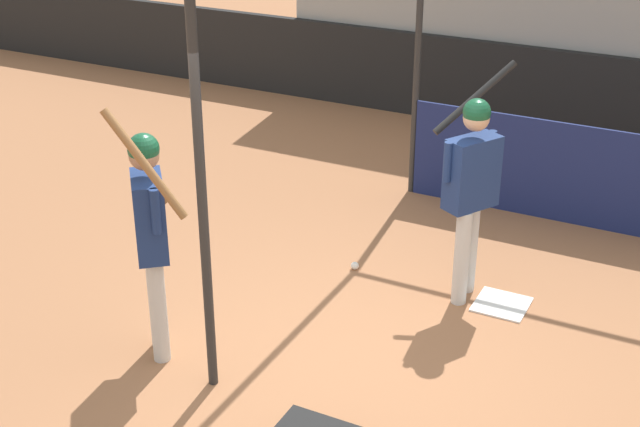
{
  "coord_description": "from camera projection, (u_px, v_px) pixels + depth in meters",
  "views": [
    {
      "loc": [
        2.41,
        -5.11,
        3.96
      ],
      "look_at": [
        -0.43,
        0.47,
        0.99
      ],
      "focal_mm": 50.0,
      "sensor_mm": 36.0,
      "label": 1
    }
  ],
  "objects": [
    {
      "name": "player_batter",
      "position": [
        471.0,
        180.0,
        7.28
      ],
      "size": [
        0.61,
        0.95,
        1.95
      ],
      "rotation": [
        0.0,
        0.0,
        1.06
      ],
      "color": "silver",
      "rests_on": "ground"
    },
    {
      "name": "home_plate",
      "position": [
        502.0,
        304.0,
        7.59
      ],
      "size": [
        0.44,
        0.44,
        0.02
      ],
      "color": "white",
      "rests_on": "ground"
    },
    {
      "name": "batting_cage",
      "position": [
        543.0,
        124.0,
        7.86
      ],
      "size": [
        3.16,
        4.01,
        2.89
      ],
      "color": "#282828",
      "rests_on": "ground"
    },
    {
      "name": "ground_plane",
      "position": [
        343.0,
        365.0,
        6.8
      ],
      "size": [
        60.0,
        60.0,
        0.0
      ],
      "primitive_type": "plane",
      "color": "#9E6642"
    },
    {
      "name": "outfield_wall",
      "position": [
        541.0,
        92.0,
        11.18
      ],
      "size": [
        24.0,
        0.12,
        1.11
      ],
      "color": "black",
      "rests_on": "ground"
    },
    {
      "name": "baseball",
      "position": [
        355.0,
        266.0,
        8.15
      ],
      "size": [
        0.07,
        0.07,
        0.07
      ],
      "color": "white",
      "rests_on": "ground"
    },
    {
      "name": "player_waiting",
      "position": [
        151.0,
        226.0,
        6.48
      ],
      "size": [
        0.73,
        0.63,
        2.11
      ],
      "rotation": [
        0.0,
        0.0,
        -0.87
      ],
      "color": "silver",
      "rests_on": "ground"
    }
  ]
}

